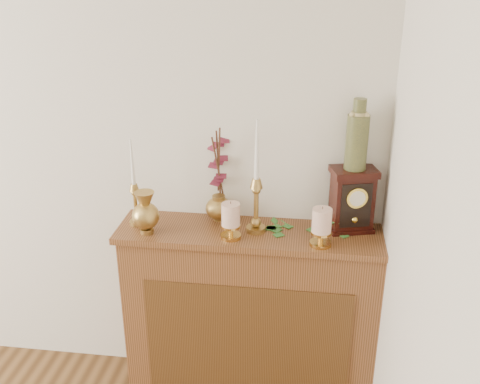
# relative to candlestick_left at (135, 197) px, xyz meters

# --- Properties ---
(console_shelf) EXTENTS (1.24, 0.34, 0.93)m
(console_shelf) POSITION_rel_candlestick_left_xyz_m (0.54, 0.00, -0.63)
(console_shelf) COLOR brown
(console_shelf) RESTS_ON ground
(candlestick_left) EXTENTS (0.07, 0.07, 0.42)m
(candlestick_left) POSITION_rel_candlestick_left_xyz_m (0.00, 0.00, 0.00)
(candlestick_left) COLOR tan
(candlestick_left) RESTS_ON console_shelf
(candlestick_center) EXTENTS (0.09, 0.09, 0.53)m
(candlestick_center) POSITION_rel_candlestick_left_xyz_m (0.56, 0.00, 0.04)
(candlestick_center) COLOR tan
(candlestick_center) RESTS_ON console_shelf
(bud_vase) EXTENTS (0.12, 0.12, 0.20)m
(bud_vase) POSITION_rel_candlestick_left_xyz_m (0.07, -0.08, -0.04)
(bud_vase) COLOR tan
(bud_vase) RESTS_ON console_shelf
(ginger_jar) EXTENTS (0.19, 0.21, 0.47)m
(ginger_jar) POSITION_rel_candlestick_left_xyz_m (0.37, 0.13, 0.07)
(ginger_jar) COLOR tan
(ginger_jar) RESTS_ON console_shelf
(pillar_candle_left) EXTENTS (0.09, 0.09, 0.18)m
(pillar_candle_left) POSITION_rel_candlestick_left_xyz_m (0.46, -0.08, -0.04)
(pillar_candle_left) COLOR gold
(pillar_candle_left) RESTS_ON console_shelf
(pillar_candle_right) EXTENTS (0.10, 0.10, 0.18)m
(pillar_candle_right) POSITION_rel_candlestick_left_xyz_m (0.85, -0.09, -0.04)
(pillar_candle_right) COLOR gold
(pillar_candle_right) RESTS_ON console_shelf
(ivy_garland) EXTENTS (0.38, 0.18, 0.07)m
(ivy_garland) POSITION_rel_candlestick_left_xyz_m (0.70, 0.02, -0.12)
(ivy_garland) COLOR #35772D
(ivy_garland) RESTS_ON console_shelf
(mantel_clock) EXTENTS (0.23, 0.19, 0.30)m
(mantel_clock) POSITION_rel_candlestick_left_xyz_m (0.99, 0.08, 0.01)
(mantel_clock) COLOR black
(mantel_clock) RESTS_ON console_shelf
(ceramic_vase) EXTENTS (0.10, 0.10, 0.31)m
(ceramic_vase) POSITION_rel_candlestick_left_xyz_m (0.99, 0.08, 0.30)
(ceramic_vase) COLOR #172E22
(ceramic_vase) RESTS_ON mantel_clock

